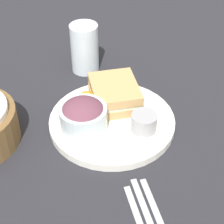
# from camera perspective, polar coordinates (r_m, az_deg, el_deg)

# --- Properties ---
(ground_plane) EXTENTS (4.00, 4.00, 0.00)m
(ground_plane) POSITION_cam_1_polar(r_m,az_deg,el_deg) (0.87, 0.00, -1.92)
(ground_plane) COLOR #232328
(plate) EXTENTS (0.29, 0.29, 0.02)m
(plate) POSITION_cam_1_polar(r_m,az_deg,el_deg) (0.87, 0.00, -1.47)
(plate) COLOR white
(plate) RESTS_ON ground_plane
(sandwich) EXTENTS (0.16, 0.14, 0.05)m
(sandwich) POSITION_cam_1_polar(r_m,az_deg,el_deg) (0.89, 0.48, 2.81)
(sandwich) COLOR tan
(sandwich) RESTS_ON plate
(salad_bowl) EXTENTS (0.11, 0.11, 0.08)m
(salad_bowl) POSITION_cam_1_polar(r_m,az_deg,el_deg) (0.81, -4.41, -0.61)
(salad_bowl) COLOR silver
(salad_bowl) RESTS_ON plate
(dressing_cup) EXTENTS (0.06, 0.06, 0.04)m
(dressing_cup) POSITION_cam_1_polar(r_m,az_deg,el_deg) (0.82, 4.87, -1.58)
(dressing_cup) COLOR #99999E
(dressing_cup) RESTS_ON plate
(orange_wedge) EXTENTS (0.05, 0.05, 0.05)m
(orange_wedge) POSITION_cam_1_polar(r_m,az_deg,el_deg) (0.88, -3.86, 1.78)
(orange_wedge) COLOR orange
(orange_wedge) RESTS_ON plate
(drink_glass) EXTENTS (0.08, 0.08, 0.13)m
(drink_glass) POSITION_cam_1_polar(r_m,az_deg,el_deg) (1.03, -4.19, 9.68)
(drink_glass) COLOR silver
(drink_glass) RESTS_ON ground_plane
(fork) EXTENTS (0.18, 0.08, 0.01)m
(fork) POSITION_cam_1_polar(r_m,az_deg,el_deg) (0.71, 7.16, -15.87)
(fork) COLOR #B2B2B7
(fork) RESTS_ON ground_plane
(knife) EXTENTS (0.19, 0.08, 0.01)m
(knife) POSITION_cam_1_polar(r_m,az_deg,el_deg) (0.70, 5.72, -16.21)
(knife) COLOR #B2B2B7
(knife) RESTS_ON ground_plane
(spoon) EXTENTS (0.16, 0.07, 0.01)m
(spoon) POSITION_cam_1_polar(r_m,az_deg,el_deg) (0.70, 4.27, -16.55)
(spoon) COLOR #B2B2B7
(spoon) RESTS_ON ground_plane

